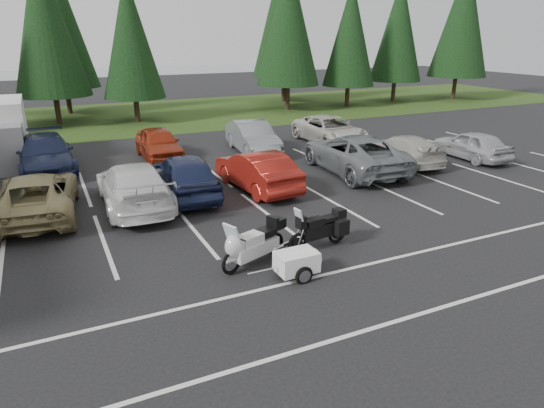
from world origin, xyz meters
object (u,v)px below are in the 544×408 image
at_px(car_near_3, 134,185).
at_px(cargo_trailer, 296,264).
at_px(car_far_3, 253,137).
at_px(touring_motorcycle, 254,240).
at_px(car_far_1, 46,154).
at_px(car_near_4, 185,175).
at_px(car_near_2, 37,195).
at_px(car_near_5, 257,170).
at_px(car_near_8, 472,145).
at_px(car_far_2, 159,144).
at_px(adventure_motorcycle, 318,226).
at_px(car_far_4, 330,130).
at_px(car_near_7, 403,149).
at_px(car_near_6, 354,153).

distance_m(car_near_3, cargo_trailer, 7.64).
bearing_deg(car_far_3, touring_motorcycle, -107.69).
bearing_deg(car_far_1, car_near_4, -53.33).
bearing_deg(touring_motorcycle, cargo_trailer, -80.29).
distance_m(car_near_2, car_near_5, 7.89).
distance_m(car_far_1, cargo_trailer, 14.48).
bearing_deg(car_near_8, car_far_3, -30.84).
xyz_separation_m(car_far_2, touring_motorcycle, (-0.37, -12.59, -0.06)).
height_order(car_far_2, adventure_motorcycle, car_far_2).
bearing_deg(car_near_3, car_far_4, -151.57).
distance_m(car_near_4, car_far_2, 6.20).
bearing_deg(car_far_3, car_near_4, -128.01).
xyz_separation_m(car_near_2, adventure_motorcycle, (7.20, -6.29, -0.06)).
relative_size(cargo_trailer, adventure_motorcycle, 0.66).
bearing_deg(car_far_4, car_near_4, -150.20).
bearing_deg(car_near_2, car_near_8, -175.66).
xyz_separation_m(car_near_5, cargo_trailer, (-2.05, -7.15, -0.42)).
distance_m(car_far_4, touring_motorcycle, 15.54).
bearing_deg(cargo_trailer, car_near_2, 127.02).
height_order(car_far_1, car_far_2, car_far_1).
bearing_deg(car_near_4, car_near_7, -175.03).
distance_m(car_far_2, car_far_3, 4.74).
relative_size(car_far_3, adventure_motorcycle, 2.13).
bearing_deg(car_near_6, car_far_4, -107.19).
relative_size(car_far_1, car_far_2, 1.25).
bearing_deg(car_near_5, adventure_motorcycle, 78.97).
xyz_separation_m(car_near_3, car_near_5, (4.76, 0.02, -0.02)).
xyz_separation_m(car_near_3, car_far_4, (11.87, 6.04, -0.05)).
bearing_deg(car_far_2, car_near_7, -28.78).
bearing_deg(car_near_4, car_near_8, -178.54).
height_order(car_far_1, touring_motorcycle, car_far_1).
distance_m(car_near_5, adventure_motorcycle, 5.93).
xyz_separation_m(car_near_7, touring_motorcycle, (-10.61, -6.73, 0.02)).
bearing_deg(car_near_7, touring_motorcycle, 36.44).
xyz_separation_m(car_near_5, car_far_4, (7.11, 6.01, -0.03)).
height_order(car_near_2, car_far_3, car_far_3).
xyz_separation_m(car_near_2, car_far_2, (5.52, 6.17, 0.02)).
bearing_deg(adventure_motorcycle, car_far_1, 112.10).
height_order(car_near_3, car_near_7, car_near_3).
bearing_deg(cargo_trailer, car_near_5, 73.36).
bearing_deg(touring_motorcycle, car_near_5, 44.44).
bearing_deg(car_far_1, car_near_7, -21.53).
bearing_deg(car_near_4, car_far_1, -48.51).
relative_size(car_near_3, car_near_5, 1.17).
distance_m(car_far_2, cargo_trailer, 13.73).
height_order(car_far_1, adventure_motorcycle, car_far_1).
height_order(car_near_2, car_near_4, car_near_4).
xyz_separation_m(car_far_1, cargo_trailer, (5.39, -13.43, -0.46)).
xyz_separation_m(car_far_1, adventure_motorcycle, (6.75, -12.17, -0.12)).
bearing_deg(car_near_7, car_far_2, -25.74).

